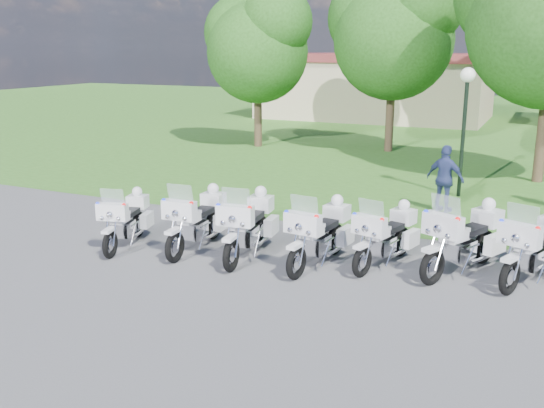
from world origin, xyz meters
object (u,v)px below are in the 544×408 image
at_px(motorcycle_4, 387,235).
at_px(bystander_c, 445,179).
at_px(motorcycle_3, 321,233).
at_px(motorcycle_6, 536,246).
at_px(motorcycle_0, 127,219).
at_px(motorcycle_2, 249,224).
at_px(lamp_post, 466,100).
at_px(motorcycle_5, 465,238).
at_px(motorcycle_1, 198,219).

distance_m(motorcycle_4, bystander_c, 4.87).
bearing_deg(bystander_c, motorcycle_3, 91.82).
distance_m(motorcycle_4, motorcycle_6, 2.91).
bearing_deg(bystander_c, motorcycle_0, 63.38).
distance_m(motorcycle_0, motorcycle_2, 2.97).
bearing_deg(motorcycle_4, motorcycle_2, 28.33).
height_order(motorcycle_3, motorcycle_4, motorcycle_3).
bearing_deg(motorcycle_6, motorcycle_4, 27.53).
xyz_separation_m(lamp_post, bystander_c, (-0.12, -2.10, -2.04)).
relative_size(motorcycle_0, lamp_post, 0.56).
height_order(motorcycle_5, motorcycle_6, motorcycle_5).
height_order(motorcycle_1, motorcycle_3, motorcycle_1).
bearing_deg(motorcycle_5, bystander_c, -51.32).
bearing_deg(motorcycle_0, motorcycle_3, 173.78).
height_order(motorcycle_0, motorcycle_1, motorcycle_1).
xyz_separation_m(motorcycle_0, motorcycle_5, (7.38, 1.50, 0.10)).
xyz_separation_m(motorcycle_1, lamp_post, (4.68, 7.72, 2.28)).
distance_m(motorcycle_6, bystander_c, 5.18).
distance_m(motorcycle_4, motorcycle_5, 1.58).
bearing_deg(motorcycle_1, motorcycle_0, 14.29).
distance_m(motorcycle_0, motorcycle_1, 1.71).
bearing_deg(motorcycle_2, motorcycle_1, -4.37).
height_order(motorcycle_6, lamp_post, lamp_post).
distance_m(motorcycle_1, motorcycle_5, 5.84).
height_order(motorcycle_4, motorcycle_6, motorcycle_6).
bearing_deg(motorcycle_0, bystander_c, -150.19).
bearing_deg(motorcycle_4, lamp_post, -79.61).
height_order(motorcycle_4, bystander_c, bystander_c).
relative_size(lamp_post, bystander_c, 2.08).
bearing_deg(motorcycle_6, motorcycle_3, 33.38).
bearing_deg(lamp_post, bystander_c, -93.14).
distance_m(motorcycle_3, bystander_c, 5.68).
bearing_deg(motorcycle_3, motorcycle_4, -148.70).
xyz_separation_m(motorcycle_6, lamp_post, (-2.40, 6.62, 2.27)).
xyz_separation_m(motorcycle_4, motorcycle_6, (2.89, 0.33, 0.06)).
bearing_deg(motorcycle_0, motorcycle_5, 176.60).
height_order(motorcycle_6, bystander_c, bystander_c).
bearing_deg(bystander_c, motorcycle_4, 104.25).
xyz_separation_m(motorcycle_2, motorcycle_3, (1.63, 0.14, -0.02)).
distance_m(motorcycle_2, motorcycle_4, 2.99).
height_order(motorcycle_4, motorcycle_5, motorcycle_5).
distance_m(motorcycle_1, lamp_post, 9.31).
xyz_separation_m(motorcycle_0, motorcycle_2, (2.91, 0.56, 0.09)).
height_order(lamp_post, bystander_c, lamp_post).
relative_size(motorcycle_3, motorcycle_6, 1.03).
relative_size(motorcycle_3, motorcycle_4, 1.09).
relative_size(motorcycle_5, motorcycle_6, 1.01).
distance_m(motorcycle_0, motorcycle_5, 7.53).
distance_m(motorcycle_0, motorcycle_6, 8.86).
height_order(motorcycle_1, motorcycle_2, motorcycle_2).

